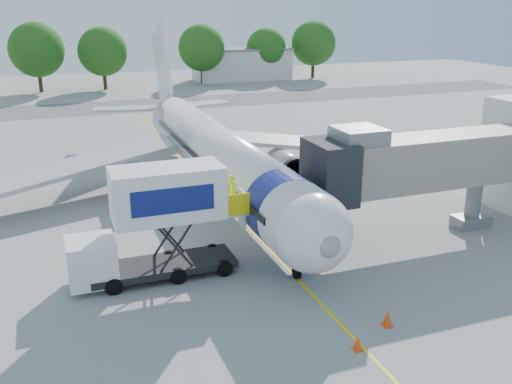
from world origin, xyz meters
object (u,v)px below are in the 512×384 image
object	(u,v)px
jet_bridge	(413,164)
ground_tug	(339,354)
aircraft	(215,153)
catering_hiloader	(155,224)

from	to	relation	value
jet_bridge	ground_tug	distance (m)	14.25
aircraft	ground_tug	distance (m)	21.15
jet_bridge	ground_tug	world-z (taller)	jet_bridge
jet_bridge	catering_hiloader	bearing A→B (deg)	-179.99
aircraft	ground_tug	size ratio (longest dim) A/B	8.77
catering_hiloader	ground_tug	xyz separation A→B (m)	(4.59, -9.85, -1.94)
aircraft	catering_hiloader	xyz separation A→B (m)	(-6.27, -11.12, -0.19)
aircraft	jet_bridge	world-z (taller)	aircraft
ground_tug	jet_bridge	bearing A→B (deg)	27.63
aircraft	ground_tug	world-z (taller)	aircraft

